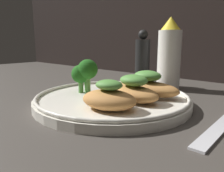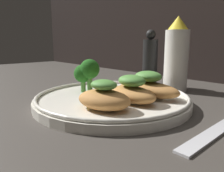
# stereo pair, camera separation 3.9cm
# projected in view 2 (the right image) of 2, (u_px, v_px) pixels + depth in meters

# --- Properties ---
(ground_plane) EXTENTS (1.80, 1.80, 0.01)m
(ground_plane) POSITION_uv_depth(u_px,v_px,m) (112.00, 107.00, 0.40)
(ground_plane) COLOR #3D3833
(plate) EXTENTS (0.28, 0.28, 0.02)m
(plate) POSITION_uv_depth(u_px,v_px,m) (112.00, 99.00, 0.39)
(plate) COLOR silver
(plate) RESTS_ON ground_plane
(grilled_meat_front) EXTENTS (0.10, 0.08, 0.04)m
(grilled_meat_front) POSITION_uv_depth(u_px,v_px,m) (104.00, 98.00, 0.32)
(grilled_meat_front) COLOR #BC7F42
(grilled_meat_front) RESTS_ON plate
(grilled_meat_middle) EXTENTS (0.09, 0.05, 0.05)m
(grilled_meat_middle) POSITION_uv_depth(u_px,v_px,m) (130.00, 92.00, 0.35)
(grilled_meat_middle) COLOR #BC7F42
(grilled_meat_middle) RESTS_ON plate
(grilled_meat_back) EXTENTS (0.12, 0.07, 0.05)m
(grilled_meat_back) POSITION_uv_depth(u_px,v_px,m) (148.00, 87.00, 0.39)
(grilled_meat_back) COLOR #BC7F42
(grilled_meat_back) RESTS_ON plate
(broccoli_bunch) EXTENTS (0.05, 0.05, 0.07)m
(broccoli_bunch) POSITION_uv_depth(u_px,v_px,m) (87.00, 72.00, 0.42)
(broccoli_bunch) COLOR #569942
(broccoli_bunch) RESTS_ON plate
(sauce_bottle) EXTENTS (0.05, 0.05, 0.17)m
(sauce_bottle) POSITION_uv_depth(u_px,v_px,m) (176.00, 56.00, 0.49)
(sauce_bottle) COLOR white
(sauce_bottle) RESTS_ON ground_plane
(pepper_grinder) EXTENTS (0.04, 0.04, 0.14)m
(pepper_grinder) POSITION_uv_depth(u_px,v_px,m) (150.00, 61.00, 0.55)
(pepper_grinder) COLOR black
(pepper_grinder) RESTS_ON ground_plane
(fork) EXTENTS (0.02, 0.18, 0.01)m
(fork) POSITION_uv_depth(u_px,v_px,m) (217.00, 129.00, 0.27)
(fork) COLOR silver
(fork) RESTS_ON ground_plane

